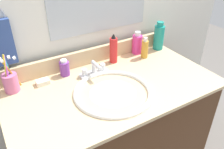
# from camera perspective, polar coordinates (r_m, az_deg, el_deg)

# --- Properties ---
(vanity_cabinet) EXTENTS (1.03, 0.53, 0.72)m
(vanity_cabinet) POSITION_cam_1_polar(r_m,az_deg,el_deg) (1.42, 0.38, -15.41)
(vanity_cabinet) COLOR #4C2D19
(vanity_cabinet) RESTS_ON ground_plane
(countertop) EXTENTS (1.07, 0.57, 0.02)m
(countertop) POSITION_cam_1_polar(r_m,az_deg,el_deg) (1.17, 0.44, -3.15)
(countertop) COLOR #D1B284
(countertop) RESTS_ON vanity_cabinet
(backsplash) EXTENTS (1.07, 0.02, 0.09)m
(backsplash) POSITION_cam_1_polar(r_m,az_deg,el_deg) (1.35, -5.59, 4.51)
(backsplash) COLOR #D1B284
(backsplash) RESTS_ON countertop
(back_wall) EXTENTS (2.17, 0.04, 1.30)m
(back_wall) POSITION_cam_1_polar(r_m,az_deg,el_deg) (1.47, -6.39, 0.93)
(back_wall) COLOR silver
(back_wall) RESTS_ON ground_plane
(hand_towel) EXTENTS (0.11, 0.04, 0.22)m
(hand_towel) POSITION_cam_1_polar(r_m,az_deg,el_deg) (1.20, -25.58, 7.03)
(hand_towel) COLOR #334C8C
(sink_basin) EXTENTS (0.38, 0.38, 0.11)m
(sink_basin) POSITION_cam_1_polar(r_m,az_deg,el_deg) (1.14, 0.24, -5.78)
(sink_basin) COLOR white
(sink_basin) RESTS_ON countertop
(faucet) EXTENTS (0.16, 0.10, 0.08)m
(faucet) POSITION_cam_1_polar(r_m,az_deg,el_deg) (1.24, -4.37, 1.06)
(faucet) COLOR silver
(faucet) RESTS_ON countertop
(bottle_spray_red) EXTENTS (0.05, 0.05, 0.18)m
(bottle_spray_red) POSITION_cam_1_polar(r_m,az_deg,el_deg) (1.34, 0.37, 6.19)
(bottle_spray_red) COLOR red
(bottle_spray_red) RESTS_ON countertop
(bottle_soap_pink) EXTENTS (0.06, 0.06, 0.14)m
(bottle_soap_pink) POSITION_cam_1_polar(r_m,az_deg,el_deg) (1.47, 6.20, 7.52)
(bottle_soap_pink) COLOR #D8338C
(bottle_soap_pink) RESTS_ON countertop
(bottle_cream_purple) EXTENTS (0.05, 0.05, 0.09)m
(bottle_cream_purple) POSITION_cam_1_polar(r_m,az_deg,el_deg) (1.26, -11.58, 1.57)
(bottle_cream_purple) COLOR #7A3899
(bottle_cream_purple) RESTS_ON countertop
(bottle_oil_amber) EXTENTS (0.04, 0.04, 0.13)m
(bottle_oil_amber) POSITION_cam_1_polar(r_m,az_deg,el_deg) (1.42, 8.04, 6.28)
(bottle_oil_amber) COLOR gold
(bottle_oil_amber) RESTS_ON countertop
(bottle_mouthwash_teal) EXTENTS (0.07, 0.07, 0.18)m
(bottle_mouthwash_teal) POSITION_cam_1_polar(r_m,az_deg,el_deg) (1.54, 11.44, 9.09)
(bottle_mouthwash_teal) COLOR teal
(bottle_mouthwash_teal) RESTS_ON countertop
(cup_pink) EXTENTS (0.08, 0.07, 0.20)m
(cup_pink) POSITION_cam_1_polar(r_m,az_deg,el_deg) (1.20, -23.64, -1.62)
(cup_pink) COLOR #D16693
(cup_pink) RESTS_ON countertop
(soap_bar) EXTENTS (0.06, 0.04, 0.02)m
(soap_bar) POSITION_cam_1_polar(r_m,az_deg,el_deg) (1.22, -16.67, -1.79)
(soap_bar) COLOR white
(soap_bar) RESTS_ON countertop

